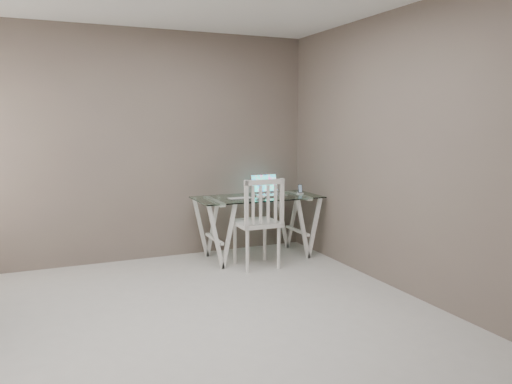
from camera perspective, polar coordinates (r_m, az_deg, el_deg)
room at (r=3.84m, az=-6.78°, el=9.16°), size 4.50×4.52×2.71m
desk at (r=6.04m, az=0.17°, el=-3.94°), size 1.50×0.70×0.75m
chair at (r=5.55m, az=0.40°, el=-3.10°), size 0.47×0.47×1.02m
laptop at (r=6.13m, az=1.32°, el=0.25°), size 0.36×0.33×0.25m
keyboard at (r=5.82m, az=-1.85°, el=-0.72°), size 0.29×0.13×0.01m
mouse at (r=5.83m, az=0.54°, el=-0.55°), size 0.12×0.07×0.04m
phone_dock at (r=6.23m, az=5.08°, el=0.09°), size 0.06×0.06×0.12m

